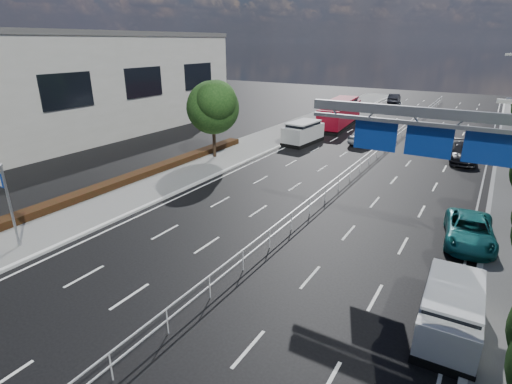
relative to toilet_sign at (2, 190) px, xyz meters
The scene contains 16 objects.
ground 11.34m from the toilet_sign, ahead, with size 160.00×160.00×0.00m, color black.
sidewalk_near 2.93m from the toilet_sign, behind, with size 5.00×140.00×0.14m, color slate.
kerb_near 3.48m from the toilet_sign, ahead, with size 0.25×140.00×0.15m, color silver.
median_fence 25.14m from the toilet_sign, 64.04° to the left, with size 0.05×85.00×1.02m.
hedge_near 6.10m from the toilet_sign, 115.13° to the left, with size 1.00×36.00×0.44m, color black.
toilet_sign is the anchor object (origin of this frame).
overhead_gantry 20.52m from the toilet_sign, 29.60° to the left, with size 10.24×0.38×7.45m.
near_building 26.29m from the toilet_sign, 136.62° to the left, with size 12.00×38.00×10.00m, color #BBB6A7.
near_tree_back 18.07m from the toilet_sign, 93.14° to the left, with size 4.84×4.51×6.69m.
white_minivan 27.09m from the toilet_sign, 83.10° to the left, with size 2.58×5.18×2.18m.
red_bus 36.75m from the toilet_sign, 84.60° to the left, with size 3.45×10.81×3.18m.
near_car_silver 31.30m from the toilet_sign, 74.13° to the left, with size 1.94×4.81×1.64m, color #B9BBC1.
near_car_dark 59.98m from the toilet_sign, 85.82° to the left, with size 1.59×4.57×1.50m, color black.
silver_minivan 19.84m from the toilet_sign, 12.68° to the left, with size 2.02×4.47×1.83m.
parked_car_teal 22.80m from the toilet_sign, 31.93° to the left, with size 2.23×4.85×1.35m, color #186B6D.
parked_car_dark 33.11m from the toilet_sign, 58.11° to the left, with size 2.04×5.02×1.46m, color black.
Camera 1 is at (8.44, -8.85, 9.53)m, focal length 28.00 mm.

